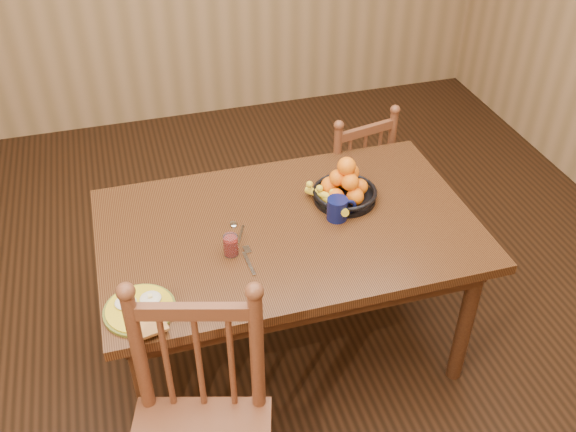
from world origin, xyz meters
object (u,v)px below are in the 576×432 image
object	(u,v)px
breakfast_plate	(140,310)
fruit_bowl	(344,189)
chair_far	(347,181)
dining_table	(288,241)
coffee_mug	(338,208)

from	to	relation	value
breakfast_plate	fruit_bowl	distance (m)	1.05
chair_far	fruit_bowl	bearing A→B (deg)	54.25
dining_table	chair_far	size ratio (longest dim) A/B	1.77
breakfast_plate	coffee_mug	bearing A→B (deg)	20.52
dining_table	coffee_mug	bearing A→B (deg)	-2.71
breakfast_plate	fruit_bowl	size ratio (longest dim) A/B	0.92
coffee_mug	fruit_bowl	distance (m)	0.14
chair_far	fruit_bowl	xyz separation A→B (m)	(-0.25, -0.56, 0.37)
breakfast_plate	coffee_mug	world-z (taller)	coffee_mug
chair_far	dining_table	bearing A→B (deg)	39.24
dining_table	coffee_mug	size ratio (longest dim) A/B	12.02
dining_table	chair_far	bearing A→B (deg)	51.22
dining_table	coffee_mug	xyz separation A→B (m)	(0.22, -0.01, 0.14)
dining_table	chair_far	xyz separation A→B (m)	(0.54, 0.67, -0.23)
fruit_bowl	dining_table	bearing A→B (deg)	-159.90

